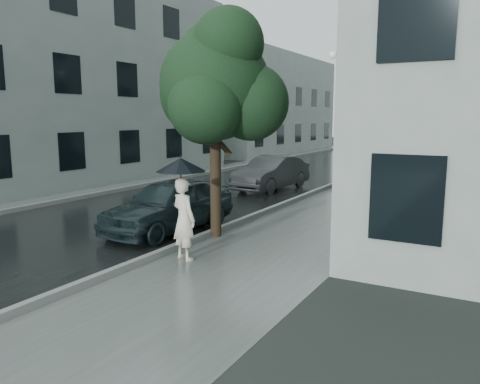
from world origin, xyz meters
The scene contains 14 objects.
ground centered at (0.00, 0.00, 0.00)m, with size 120.00×120.00×0.00m, color black.
sidewalk centered at (0.25, 12.00, 0.00)m, with size 3.50×60.00×0.01m, color slate.
kerb_near centered at (-1.57, 12.00, 0.07)m, with size 0.15×60.00×0.15m, color slate.
asphalt_road centered at (-5.08, 12.00, 0.00)m, with size 6.85×60.00×0.00m, color black.
kerb_far centered at (-8.57, 12.00, 0.07)m, with size 0.15×60.00×0.15m, color slate.
sidewalk_far centered at (-9.50, 12.00, 0.00)m, with size 1.70×60.00×0.01m, color #4C5451.
building_far_a centered at (-13.77, 8.00, 4.75)m, with size 7.02×20.00×9.50m.
building_far_b centered at (-13.77, 30.00, 4.00)m, with size 7.02×18.00×8.00m.
pedestrian centered at (-1.00, 1.05, 0.87)m, with size 0.63×0.41×1.72m, color silver.
umbrella centered at (-1.04, 1.03, 2.00)m, with size 1.22×1.22×1.25m.
street_tree centered at (-1.45, 3.10, 3.74)m, with size 3.45×3.13×5.43m.
lamp_post centered at (-1.50, 13.10, 3.23)m, with size 0.85×0.32×5.68m.
car_near centered at (-2.81, 2.90, 0.69)m, with size 1.63×4.04×1.38m, color #19272A.
car_far centered at (-3.50, 10.53, 0.69)m, with size 1.44×4.12×1.36m, color #272B2D.
Camera 1 is at (4.64, -6.65, 2.97)m, focal length 35.00 mm.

